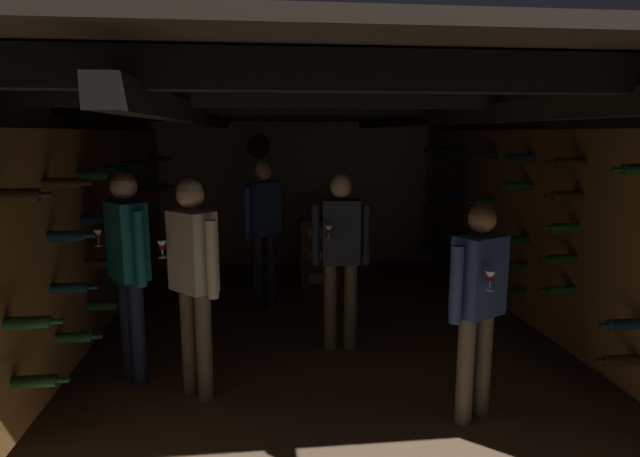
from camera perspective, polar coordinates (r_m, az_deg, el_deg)
The scene contains 9 objects.
ground_plane at distance 5.38m, azimuth -0.16°, elevation -11.91°, with size 8.40×8.40×0.00m, color #8C7051.
room_shell at distance 5.29m, azimuth -0.48°, elevation 3.63°, with size 4.72×6.52×2.41m.
wine_crate_stack at distance 7.09m, azimuth -0.10°, elevation -2.64°, with size 0.52×0.35×0.90m.
display_bottle at distance 7.02m, azimuth 0.86°, elevation 2.09°, with size 0.08×0.08×0.35m.
person_host_center at distance 4.91m, azimuth 2.22°, elevation -1.75°, with size 0.54×0.33×1.66m.
person_guest_far_left at distance 6.14m, azimuth -6.06°, elevation 1.00°, with size 0.44×0.44×1.72m.
person_guest_mid_left at distance 4.51m, azimuth -19.78°, elevation -2.71°, with size 0.44×0.45×1.74m.
person_guest_near_right at distance 3.86m, azimuth 16.51°, elevation -6.62°, with size 0.48×0.43×1.56m.
person_guest_near_left at distance 4.12m, azimuth -13.38°, elevation -4.01°, with size 0.44×0.42×1.70m.
Camera 1 is at (-0.55, -4.95, 2.02)m, focal length 30.02 mm.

